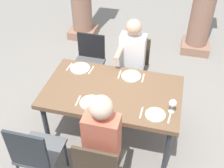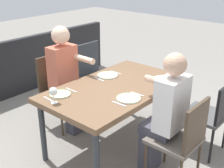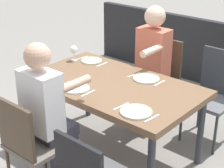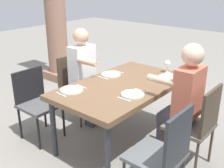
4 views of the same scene
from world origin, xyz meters
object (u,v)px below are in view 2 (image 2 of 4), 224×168
Objects in this scene: chair_mid_north at (182,137)px; plate_2 at (128,98)px; dining_table at (115,92)px; chair_mid_south at (58,86)px; diner_woman_green at (165,113)px; chair_west_south at (94,72)px; chair_west_north at (212,112)px; plate_0 at (164,79)px; diner_man_white at (67,76)px; wine_glass_3 at (53,92)px; plate_1 at (107,75)px; plate_3 at (60,94)px.

plate_2 is (0.07, -0.58, 0.24)m from chair_mid_north.
chair_mid_south is at bearing -84.14° from dining_table.
diner_woman_green reaches higher than chair_mid_south.
chair_west_south is at bearing -122.96° from dining_table.
plate_2 is (0.75, -0.58, 0.26)m from chair_west_north.
plate_2 is (0.75, 1.21, 0.22)m from chair_west_south.
chair_mid_north is at bearing 0.25° from chair_west_north.
plate_0 is (-0.60, -0.58, 0.24)m from chair_mid_north.
wine_glass_3 is (0.61, 0.52, 0.15)m from diner_man_white.
plate_2 is (0.08, -0.38, 0.06)m from diner_woman_green.
chair_west_south reaches higher than chair_mid_north.
chair_west_north is 0.66× the size of diner_woman_green.
plate_1 is 0.68m from plate_2.
plate_3 is at bearing 28.59° from chair_west_south.
chair_mid_north is at bearing 69.38° from chair_west_south.
chair_mid_north reaches higher than plate_2.
dining_table is at bearing 57.04° from chair_west_south.
plate_3 is (0.45, -0.98, 0.06)m from diner_woman_green.
plate_1 is 1.12× the size of plate_3.
wine_glass_3 is (1.21, -0.49, 0.11)m from plate_0.
chair_mid_south is (0.67, -1.79, 0.03)m from chair_west_north.
chair_mid_north is 0.97× the size of chair_mid_south.
plate_0 is at bearing 120.36° from diner_man_white.
diner_woman_green is 5.25× the size of plate_2.
plate_1 is at bearing -120.41° from plate_2.
dining_table is 1.24× the size of diner_woman_green.
diner_man_white is 5.36× the size of plate_2.
plate_2 is (0.07, 1.02, 0.04)m from diner_man_white.
chair_mid_south is at bearing -93.42° from plate_2.
plate_2 is 0.71m from plate_3.
plate_2 is 0.74m from wine_glass_3.
chair_west_north is at bearing 140.10° from wine_glass_3.
plate_1 and plate_2 have the same top height.
dining_table is at bearing 152.34° from plate_3.
chair_west_south is 0.67m from chair_mid_south.
chair_mid_south is 5.64× the size of wine_glass_3.
dining_table is 0.62m from plate_3.
dining_table is 1.21× the size of diner_man_white.
plate_3 is (0.38, -0.59, 0.00)m from plate_2.
wine_glass_3 reaches higher than chair_west_north.
chair_west_south is at bearing -164.18° from diner_man_white.
plate_3 is (1.13, -1.17, 0.26)m from chair_west_north.
wine_glass_3 is at bearing -60.44° from chair_mid_north.
chair_mid_north is at bearing 90.00° from chair_mid_south.
chair_west_south is at bearing -90.00° from chair_west_north.
dining_table is 0.36m from plate_2.
plate_2 is at bearing 122.51° from plate_3.
plate_3 is at bearing 53.55° from chair_mid_south.
chair_mid_north reaches higher than dining_table.
chair_west_north is at bearing 123.18° from dining_table.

